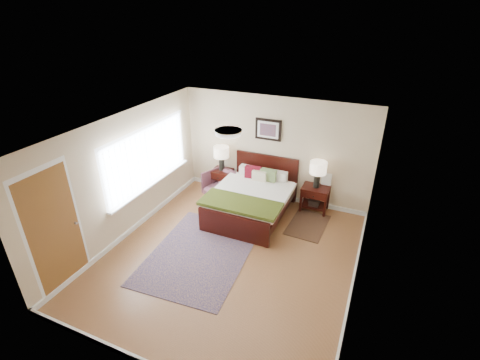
{
  "coord_description": "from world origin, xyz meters",
  "views": [
    {
      "loc": [
        2.26,
        -4.73,
        4.27
      ],
      "look_at": [
        -0.28,
        1.1,
        1.05
      ],
      "focal_mm": 26.0,
      "sensor_mm": 36.0,
      "label": 1
    }
  ],
  "objects_px": {
    "armchair": "(221,185)",
    "lamp_right": "(318,170)",
    "rug_persian": "(200,253)",
    "bed": "(252,195)",
    "nightstand_right": "(315,196)",
    "lamp_left": "(221,154)",
    "nightstand_left": "(222,175)"
  },
  "relations": [
    {
      "from": "nightstand_right",
      "to": "lamp_left",
      "type": "distance_m",
      "value": 2.45
    },
    {
      "from": "nightstand_left",
      "to": "lamp_right",
      "type": "distance_m",
      "value": 2.43
    },
    {
      "from": "nightstand_left",
      "to": "rug_persian",
      "type": "relative_size",
      "value": 0.23
    },
    {
      "from": "bed",
      "to": "lamp_right",
      "type": "height_order",
      "value": "lamp_right"
    },
    {
      "from": "lamp_left",
      "to": "rug_persian",
      "type": "xyz_separation_m",
      "value": [
        0.72,
        -2.44,
        -1.01
      ]
    },
    {
      "from": "bed",
      "to": "nightstand_left",
      "type": "distance_m",
      "value": 1.33
    },
    {
      "from": "rug_persian",
      "to": "lamp_right",
      "type": "bearing_deg",
      "value": 52.34
    },
    {
      "from": "bed",
      "to": "rug_persian",
      "type": "height_order",
      "value": "bed"
    },
    {
      "from": "bed",
      "to": "armchair",
      "type": "xyz_separation_m",
      "value": [
        -1.01,
        0.49,
        -0.18
      ]
    },
    {
      "from": "nightstand_right",
      "to": "armchair",
      "type": "relative_size",
      "value": 0.85
    },
    {
      "from": "lamp_left",
      "to": "armchair",
      "type": "xyz_separation_m",
      "value": [
        0.1,
        -0.27,
        -0.7
      ]
    },
    {
      "from": "bed",
      "to": "armchair",
      "type": "distance_m",
      "value": 1.13
    },
    {
      "from": "nightstand_left",
      "to": "lamp_left",
      "type": "height_order",
      "value": "lamp_left"
    },
    {
      "from": "armchair",
      "to": "lamp_right",
      "type": "bearing_deg",
      "value": 28.98
    },
    {
      "from": "nightstand_right",
      "to": "armchair",
      "type": "bearing_deg",
      "value": -173.53
    },
    {
      "from": "bed",
      "to": "armchair",
      "type": "bearing_deg",
      "value": 154.18
    },
    {
      "from": "nightstand_left",
      "to": "lamp_left",
      "type": "relative_size",
      "value": 0.96
    },
    {
      "from": "nightstand_right",
      "to": "rug_persian",
      "type": "relative_size",
      "value": 0.24
    },
    {
      "from": "nightstand_left",
      "to": "rug_persian",
      "type": "bearing_deg",
      "value": -73.4
    },
    {
      "from": "bed",
      "to": "lamp_right",
      "type": "xyz_separation_m",
      "value": [
        1.25,
        0.76,
        0.54
      ]
    },
    {
      "from": "armchair",
      "to": "rug_persian",
      "type": "relative_size",
      "value": 0.28
    },
    {
      "from": "nightstand_left",
      "to": "nightstand_right",
      "type": "height_order",
      "value": "nightstand_right"
    },
    {
      "from": "bed",
      "to": "lamp_left",
      "type": "xyz_separation_m",
      "value": [
        -1.11,
        0.76,
        0.52
      ]
    },
    {
      "from": "nightstand_left",
      "to": "lamp_left",
      "type": "bearing_deg",
      "value": 90.0
    },
    {
      "from": "rug_persian",
      "to": "nightstand_left",
      "type": "bearing_deg",
      "value": 102.82
    },
    {
      "from": "lamp_right",
      "to": "armchair",
      "type": "relative_size",
      "value": 0.85
    },
    {
      "from": "rug_persian",
      "to": "nightstand_right",
      "type": "bearing_deg",
      "value": 52.2
    },
    {
      "from": "lamp_right",
      "to": "armchair",
      "type": "xyz_separation_m",
      "value": [
        -2.26,
        -0.27,
        -0.71
      ]
    },
    {
      "from": "nightstand_right",
      "to": "lamp_left",
      "type": "xyz_separation_m",
      "value": [
        -2.36,
        0.01,
        0.65
      ]
    },
    {
      "from": "nightstand_left",
      "to": "lamp_right",
      "type": "height_order",
      "value": "lamp_right"
    },
    {
      "from": "lamp_right",
      "to": "lamp_left",
      "type": "bearing_deg",
      "value": 180.0
    },
    {
      "from": "nightstand_left",
      "to": "nightstand_right",
      "type": "bearing_deg",
      "value": 0.17
    }
  ]
}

